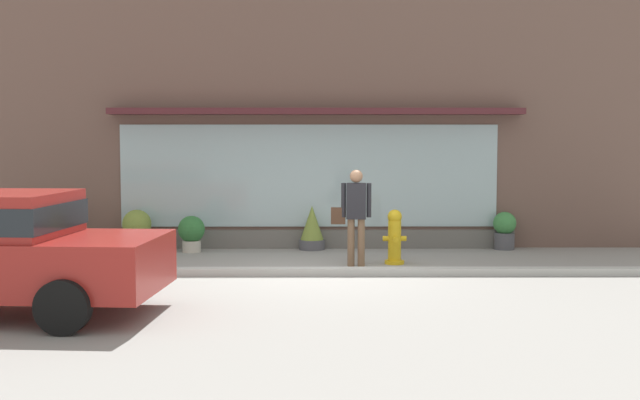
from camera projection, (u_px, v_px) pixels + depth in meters
ground_plane at (317, 273)px, 12.50m from camera, size 60.00×60.00×0.00m
curb_strip at (317, 272)px, 12.29m from camera, size 14.00×0.24×0.12m
storefront at (316, 120)px, 15.49m from camera, size 14.00×0.81×5.17m
fire_hydrant at (395, 237)px, 13.43m from camera, size 0.40×0.37×0.94m
pedestrian_with_handbag at (355, 210)px, 13.12m from camera, size 0.68×0.23×1.63m
potted_plant_window_right at (312, 228)px, 15.21m from camera, size 0.50×0.50×0.86m
potted_plant_near_hydrant at (137, 228)px, 15.01m from camera, size 0.55×0.55×0.80m
potted_plant_low_front at (191, 232)px, 14.87m from camera, size 0.51×0.51×0.69m
potted_plant_trailing_edge at (60, 227)px, 14.74m from camera, size 0.58×0.58×0.88m
potted_plant_window_center at (505, 230)px, 15.24m from camera, size 0.44×0.44×0.73m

